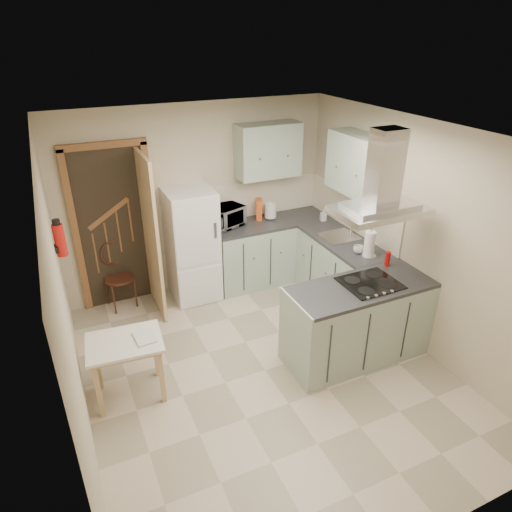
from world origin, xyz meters
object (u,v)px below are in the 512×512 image
drop_leaf_table (128,368)px  bentwood_chair (119,279)px  fridge (192,245)px  peninsula (358,321)px  microwave (224,217)px  extractor_hood (380,210)px

drop_leaf_table → bentwood_chair: bentwood_chair is taller
fridge → peninsula: fridge is taller
fridge → microwave: 0.58m
peninsula → drop_leaf_table: size_ratio=2.22×
fridge → drop_leaf_table: fridge is taller
drop_leaf_table → extractor_hood: bearing=-4.2°
peninsula → microwave: size_ratio=3.11×
extractor_hood → drop_leaf_table: 2.89m
extractor_hood → microwave: size_ratio=1.81×
bentwood_chair → microwave: size_ratio=1.63×
fridge → drop_leaf_table: size_ratio=2.14×
peninsula → extractor_hood: size_ratio=1.72×
fridge → peninsula: 2.35m
fridge → bentwood_chair: (-0.96, 0.14, -0.35)m
bentwood_chair → microwave: microwave is taller
extractor_hood → bentwood_chair: bearing=137.1°
fridge → microwave: (0.49, 0.08, 0.29)m
microwave → extractor_hood: bearing=-88.0°
bentwood_chair → peninsula: bearing=-54.7°
extractor_hood → microwave: (-0.83, 2.06, -0.68)m
microwave → bentwood_chair: bearing=157.5°
extractor_hood → drop_leaf_table: extractor_hood is taller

